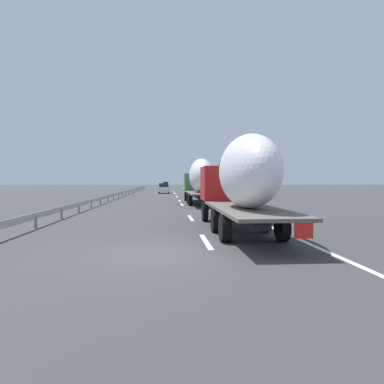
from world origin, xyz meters
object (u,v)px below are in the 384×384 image
at_px(truck_trailing, 241,180).
at_px(car_blue_sedan, 166,185).
at_px(truck_lead, 200,179).
at_px(road_sign, 205,182).
at_px(car_white_van, 164,188).

relative_size(truck_trailing, car_blue_sedan, 2.70).
distance_m(truck_trailing, car_blue_sedan, 90.39).
bearing_deg(truck_lead, road_sign, -7.72).
xyz_separation_m(truck_trailing, car_white_van, (47.39, 3.76, -1.42)).
relative_size(truck_lead, car_white_van, 3.13).
xyz_separation_m(truck_trailing, road_sign, (41.56, -3.10, -0.20)).
height_order(truck_lead, car_white_van, truck_lead).
bearing_deg(car_white_van, truck_lead, -172.54).
distance_m(truck_lead, car_white_van, 28.98).
height_order(truck_lead, road_sign, truck_lead).
distance_m(truck_trailing, car_white_van, 47.56).
bearing_deg(car_white_van, road_sign, -130.36).
bearing_deg(car_blue_sedan, truck_lead, -177.17).
distance_m(truck_lead, truck_trailing, 18.70).
bearing_deg(car_blue_sedan, truck_trailing, -177.76).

